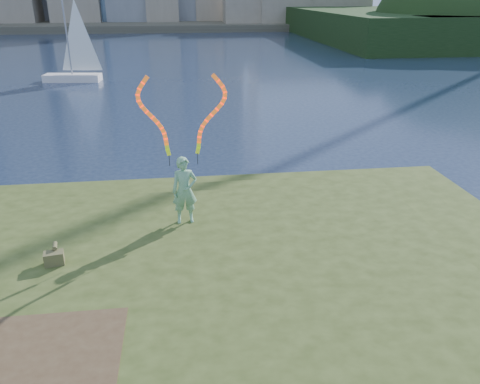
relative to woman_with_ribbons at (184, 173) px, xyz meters
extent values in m
plane|color=#19253E|center=(-0.60, -1.95, -2.19)|extent=(320.00, 320.00, 0.00)
cube|color=#344217|center=(-0.60, -4.45, -2.04)|extent=(20.00, 18.00, 0.30)
cube|color=#344217|center=(-0.60, -4.15, -1.79)|extent=(17.00, 15.00, 0.30)
cube|color=#344217|center=(-0.60, -3.95, -1.54)|extent=(14.00, 12.00, 0.30)
cube|color=#47331E|center=(-2.80, -5.15, -1.38)|extent=(3.20, 3.00, 0.02)
cube|color=#4B4637|center=(-0.60, 93.05, -1.59)|extent=(320.00, 40.00, 1.20)
imported|color=#116A2D|center=(0.00, -0.03, -0.49)|extent=(0.69, 0.49, 1.81)
cylinder|color=black|center=(-0.35, 0.06, 0.32)|extent=(0.02, 0.02, 0.30)
cylinder|color=black|center=(0.37, 0.13, 0.32)|extent=(0.02, 0.02, 0.30)
cube|color=#4B4529|center=(-2.99, -1.80, -1.24)|extent=(0.47, 0.36, 0.30)
cylinder|color=#4B4529|center=(-2.99, -1.60, -1.04)|extent=(0.15, 0.30, 0.10)
cube|color=white|center=(-8.31, 27.12, -1.93)|extent=(4.43, 1.86, 0.60)
cylinder|color=gray|center=(-8.31, 27.12, 1.42)|extent=(0.12, 0.12, 6.54)
camera|label=1|loc=(0.02, -11.34, 4.28)|focal=35.00mm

